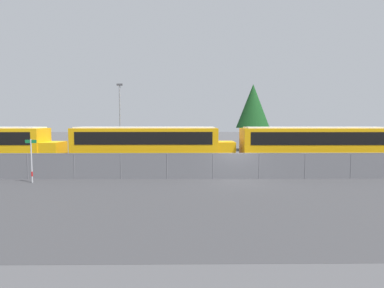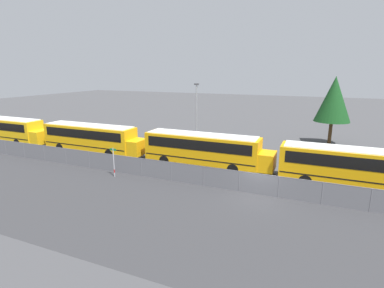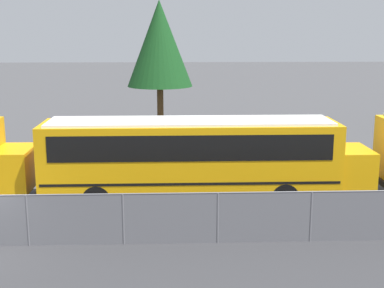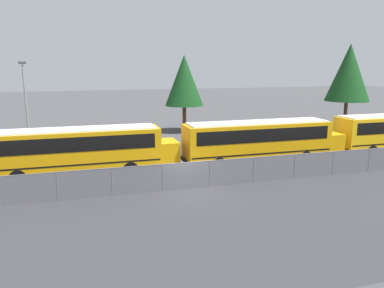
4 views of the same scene
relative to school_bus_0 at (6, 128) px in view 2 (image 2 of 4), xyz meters
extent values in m
plane|color=#424244|center=(34.39, -4.10, -2.03)|extent=(200.00, 200.00, 0.00)
cube|color=#333335|center=(34.39, -10.10, -2.03)|extent=(128.98, 12.00, 0.01)
cube|color=#9EA0A5|center=(34.39, -4.10, -1.17)|extent=(94.98, 0.03, 1.71)
cube|color=slate|center=(34.39, -4.11, -1.17)|extent=(94.98, 0.01, 1.71)
cylinder|color=slate|center=(34.39, -4.10, -0.32)|extent=(94.98, 0.05, 0.05)
cylinder|color=slate|center=(5.28, -4.10, -1.17)|extent=(0.07, 0.07, 1.71)
cylinder|color=slate|center=(8.34, -4.10, -1.17)|extent=(0.07, 0.07, 1.71)
cylinder|color=slate|center=(11.41, -4.10, -1.17)|extent=(0.07, 0.07, 1.71)
cylinder|color=slate|center=(14.47, -4.10, -1.17)|extent=(0.07, 0.07, 1.71)
cylinder|color=slate|center=(17.53, -4.10, -1.17)|extent=(0.07, 0.07, 1.71)
cylinder|color=slate|center=(20.60, -4.10, -1.17)|extent=(0.07, 0.07, 1.71)
cylinder|color=slate|center=(23.66, -4.10, -1.17)|extent=(0.07, 0.07, 1.71)
cylinder|color=slate|center=(26.73, -4.10, -1.17)|extent=(0.07, 0.07, 1.71)
cylinder|color=slate|center=(29.79, -4.10, -1.17)|extent=(0.07, 0.07, 1.71)
cylinder|color=slate|center=(32.85, -4.10, -1.17)|extent=(0.07, 0.07, 1.71)
cylinder|color=slate|center=(35.92, -4.10, -1.17)|extent=(0.07, 0.07, 1.71)
cylinder|color=slate|center=(38.98, -4.10, -1.17)|extent=(0.07, 0.07, 1.71)
cylinder|color=slate|center=(42.04, -4.10, -1.17)|extent=(0.07, 0.07, 1.71)
cube|color=yellow|center=(-0.29, 0.00, -0.11)|extent=(11.63, 2.50, 2.76)
cube|color=black|center=(-0.29, 0.00, 0.50)|extent=(10.70, 2.54, 0.99)
cube|color=black|center=(-0.29, 0.00, -0.88)|extent=(11.40, 2.53, 0.10)
cube|color=yellow|center=(6.23, 0.00, -0.66)|extent=(1.40, 2.30, 1.65)
cube|color=silver|center=(-0.29, 0.00, 1.32)|extent=(11.05, 2.25, 0.10)
cylinder|color=black|center=(3.32, 1.13, -1.49)|extent=(1.09, 0.28, 1.09)
cylinder|color=black|center=(3.32, -1.13, -1.49)|extent=(1.09, 0.28, 1.09)
cube|color=#EDA80F|center=(13.79, 0.37, -0.11)|extent=(11.63, 2.50, 2.76)
cube|color=black|center=(13.79, 0.37, 0.50)|extent=(10.70, 2.54, 0.99)
cube|color=black|center=(13.79, 0.37, -0.88)|extent=(11.40, 2.53, 0.10)
cube|color=#EDA80F|center=(20.30, 0.37, -0.66)|extent=(1.40, 2.30, 1.65)
cube|color=black|center=(7.92, 0.37, -1.34)|extent=(0.12, 2.50, 0.24)
cube|color=silver|center=(13.79, 0.37, 1.32)|extent=(11.05, 2.25, 0.10)
cylinder|color=black|center=(17.39, 1.49, -1.49)|extent=(1.09, 0.28, 1.09)
cylinder|color=black|center=(17.39, -0.76, -1.49)|extent=(1.09, 0.28, 1.09)
cylinder|color=black|center=(10.18, 1.49, -1.49)|extent=(1.09, 0.28, 1.09)
cylinder|color=black|center=(10.18, -0.76, -1.49)|extent=(1.09, 0.28, 1.09)
cube|color=orange|center=(27.73, 0.64, -0.11)|extent=(11.63, 2.50, 2.76)
cube|color=black|center=(27.73, 0.64, 0.50)|extent=(10.70, 2.54, 0.99)
cube|color=black|center=(27.73, 0.64, -0.88)|extent=(11.40, 2.53, 0.10)
cube|color=orange|center=(34.24, 0.64, -0.66)|extent=(1.40, 2.30, 1.65)
cube|color=black|center=(21.86, 0.64, -1.34)|extent=(0.12, 2.50, 0.24)
cube|color=silver|center=(27.73, 0.64, 1.32)|extent=(11.05, 2.25, 0.10)
cylinder|color=black|center=(31.33, 1.77, -1.49)|extent=(1.09, 0.28, 1.09)
cylinder|color=black|center=(31.33, -0.49, -1.49)|extent=(1.09, 0.28, 1.09)
cylinder|color=black|center=(24.12, 1.77, -1.49)|extent=(1.09, 0.28, 1.09)
cylinder|color=black|center=(24.12, -0.49, -1.49)|extent=(1.09, 0.28, 1.09)
cube|color=orange|center=(41.30, 0.10, -0.11)|extent=(11.63, 2.50, 2.76)
cube|color=black|center=(41.30, 0.10, 0.50)|extent=(10.70, 2.54, 0.99)
cube|color=black|center=(41.30, 0.10, -0.88)|extent=(11.40, 2.53, 0.10)
cube|color=black|center=(35.43, 0.10, -1.34)|extent=(0.12, 2.50, 0.24)
cube|color=silver|center=(41.30, 0.10, 1.32)|extent=(11.05, 2.25, 0.10)
cylinder|color=black|center=(37.69, 1.23, -1.49)|extent=(1.09, 0.28, 1.09)
cylinder|color=black|center=(37.69, -1.03, -1.49)|extent=(1.09, 0.28, 1.09)
cylinder|color=#B7B7BC|center=(21.45, -5.20, -0.67)|extent=(0.08, 0.08, 2.73)
cylinder|color=red|center=(21.45, -5.20, -1.48)|extent=(0.09, 0.09, 0.30)
cube|color=#147238|center=(21.45, -5.20, 0.55)|extent=(0.70, 0.02, 0.20)
cylinder|color=gray|center=(23.73, 9.04, 1.82)|extent=(0.16, 0.16, 7.70)
cube|color=#47474C|center=(23.73, 9.04, 5.82)|extent=(0.60, 0.24, 0.20)
cylinder|color=#51381E|center=(39.80, 16.28, -0.50)|extent=(0.44, 0.44, 3.06)
cone|color=#144219|center=(39.80, 16.28, 3.92)|extent=(4.45, 4.45, 5.79)
camera|label=1|loc=(31.24, -23.77, 1.72)|focal=28.00mm
camera|label=2|loc=(38.25, -26.34, 7.46)|focal=28.00mm
camera|label=3|loc=(40.57, -20.54, 4.83)|focal=50.00mm
camera|label=4|loc=(28.36, -25.78, 5.59)|focal=35.00mm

